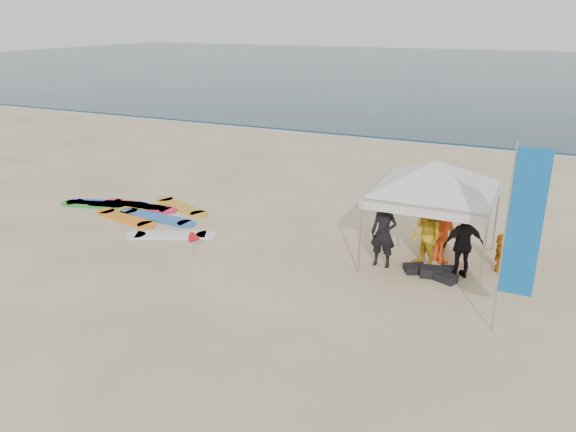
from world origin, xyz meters
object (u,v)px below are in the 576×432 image
(feather_flag, at_px, (523,226))
(surfboard_spread, at_px, (138,212))
(person_black_b, at_px, (463,245))
(person_seated, at_px, (501,252))
(person_orange_b, at_px, (436,215))
(marker_pennant, at_px, (196,238))
(person_black_a, at_px, (384,233))
(canopy_tent, at_px, (437,161))
(person_orange_a, at_px, (444,226))
(person_yellow, at_px, (426,237))

(feather_flag, distance_m, surfboard_spread, 11.49)
(person_black_b, distance_m, person_seated, 1.14)
(person_orange_b, relative_size, marker_pennant, 2.87)
(person_black_a, height_order, canopy_tent, canopy_tent)
(person_orange_b, bearing_deg, person_black_a, 42.62)
(surfboard_spread, bearing_deg, person_black_a, -4.45)
(person_orange_a, xyz_separation_m, person_seated, (1.35, 0.05, -0.46))
(canopy_tent, relative_size, marker_pennant, 6.09)
(person_orange_b, height_order, person_seated, person_orange_b)
(marker_pennant, distance_m, surfboard_spread, 4.11)
(person_yellow, bearing_deg, surfboard_spread, -144.34)
(feather_flag, bearing_deg, person_seated, 98.32)
(person_black_b, relative_size, feather_flag, 0.44)
(person_orange_a, distance_m, person_black_b, 0.92)
(person_orange_a, height_order, marker_pennant, person_orange_a)
(person_orange_b, distance_m, feather_flag, 4.42)
(person_orange_b, distance_m, canopy_tent, 1.86)
(marker_pennant, bearing_deg, person_yellow, 18.15)
(canopy_tent, bearing_deg, person_black_b, -35.80)
(canopy_tent, height_order, surfboard_spread, canopy_tent)
(person_orange_b, distance_m, marker_pennant, 6.16)
(marker_pennant, bearing_deg, person_black_b, 14.21)
(person_orange_a, xyz_separation_m, person_orange_b, (-0.33, 0.79, -0.01))
(person_black_a, distance_m, person_yellow, 1.01)
(person_seated, bearing_deg, canopy_tent, 94.14)
(feather_flag, distance_m, marker_pennant, 7.66)
(person_orange_b, bearing_deg, canopy_tent, 74.93)
(person_orange_b, xyz_separation_m, canopy_tent, (0.05, -0.88, 1.64))
(canopy_tent, bearing_deg, person_orange_a, 17.62)
(person_black_b, relative_size, marker_pennant, 2.54)
(person_orange_b, height_order, marker_pennant, person_orange_b)
(person_orange_a, relative_size, feather_flag, 0.50)
(person_black_a, height_order, person_black_b, person_black_a)
(person_black_a, relative_size, person_black_b, 1.04)
(feather_flag, bearing_deg, person_orange_a, 121.72)
(person_orange_b, height_order, feather_flag, feather_flag)
(person_black_a, bearing_deg, canopy_tent, 39.29)
(marker_pennant, relative_size, surfboard_spread, 0.11)
(person_orange_a, bearing_deg, person_seated, -138.77)
(person_seated, relative_size, marker_pennant, 1.45)
(person_orange_b, bearing_deg, person_seated, 138.32)
(person_yellow, bearing_deg, person_orange_a, 97.52)
(person_orange_b, bearing_deg, marker_pennant, 11.95)
(person_seated, xyz_separation_m, feather_flag, (0.43, -2.93, 1.73))
(person_seated, distance_m, surfboard_spread, 10.56)
(person_orange_a, distance_m, person_orange_b, 0.85)
(person_yellow, height_order, person_black_b, person_black_b)
(person_black_a, height_order, person_orange_b, person_orange_b)
(marker_pennant, height_order, surfboard_spread, marker_pennant)
(person_yellow, bearing_deg, person_black_a, -123.40)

